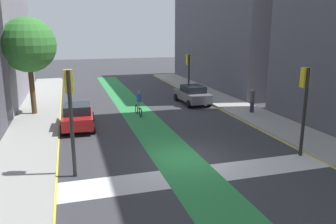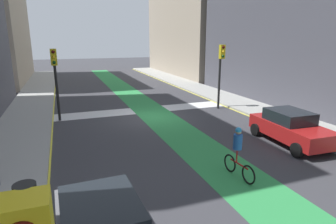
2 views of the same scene
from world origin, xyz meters
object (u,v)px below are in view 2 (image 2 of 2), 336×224
(traffic_signal_near_right, at_px, (55,71))
(car_red_left_far, at_px, (290,127))
(cyclist_in_lane, at_px, (238,151))
(traffic_signal_near_left, at_px, (221,65))

(traffic_signal_near_right, bearing_deg, car_red_left_far, 142.49)
(car_red_left_far, bearing_deg, cyclist_in_lane, 25.51)
(traffic_signal_near_left, relative_size, car_red_left_far, 1.05)
(car_red_left_far, xyz_separation_m, cyclist_in_lane, (4.32, 2.06, 0.17))
(traffic_signal_near_right, relative_size, car_red_left_far, 1.01)
(cyclist_in_lane, bearing_deg, traffic_signal_near_right, -58.93)
(car_red_left_far, bearing_deg, traffic_signal_near_left, -93.21)
(traffic_signal_near_left, bearing_deg, traffic_signal_near_right, -3.54)
(traffic_signal_near_right, height_order, cyclist_in_lane, traffic_signal_near_right)
(traffic_signal_near_left, distance_m, car_red_left_far, 7.66)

